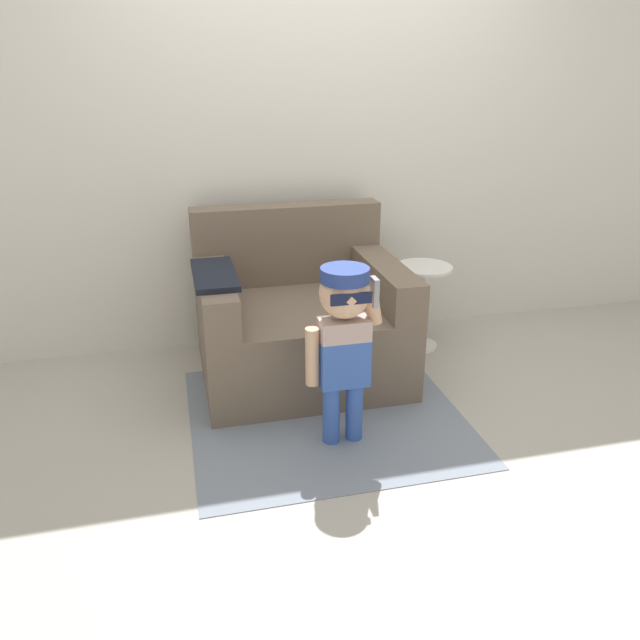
% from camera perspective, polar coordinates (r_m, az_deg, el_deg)
% --- Properties ---
extents(ground_plane, '(10.00, 10.00, 0.00)m').
position_cam_1_polar(ground_plane, '(3.62, 1.75, -5.15)').
color(ground_plane, '#ADA89E').
extents(wall_back, '(10.00, 0.05, 2.60)m').
position_cam_1_polar(wall_back, '(3.88, -0.78, 16.89)').
color(wall_back, silver).
rests_on(wall_back, ground_plane).
extents(armchair, '(1.13, 0.94, 0.91)m').
position_cam_1_polar(armchair, '(3.54, -1.95, -0.06)').
color(armchair, '#6B5B4C').
rests_on(armchair, ground_plane).
extents(person_child, '(0.35, 0.27, 0.87)m').
position_cam_1_polar(person_child, '(2.78, 2.18, -0.87)').
color(person_child, '#3356AD').
rests_on(person_child, ground_plane).
extents(side_table, '(0.35, 0.35, 0.54)m').
position_cam_1_polar(side_table, '(3.91, 9.30, 1.91)').
color(side_table, white).
rests_on(side_table, ground_plane).
extents(rug, '(1.36, 1.29, 0.01)m').
position_cam_1_polar(rug, '(3.24, 0.50, -8.65)').
color(rug, gray).
rests_on(rug, ground_plane).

